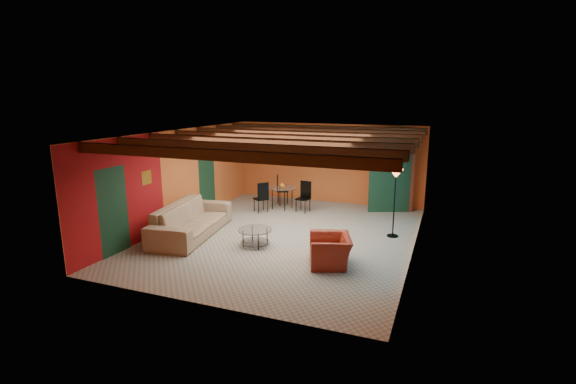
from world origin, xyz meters
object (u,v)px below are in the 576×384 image
at_px(armchair, 330,250).
at_px(coffee_table, 255,237).
at_px(dining_table, 282,194).
at_px(potted_plant, 394,134).
at_px(floor_lamp, 394,203).
at_px(vase, 282,176).
at_px(armoire, 391,176).
at_px(sofa, 192,220).

distance_m(armchair, coffee_table, 2.09).
xyz_separation_m(dining_table, potted_plant, (3.30, 1.18, 1.95)).
bearing_deg(floor_lamp, dining_table, 157.83).
xyz_separation_m(armchair, coffee_table, (-2.04, 0.46, -0.11)).
height_order(armchair, dining_table, dining_table).
relative_size(coffee_table, vase, 4.85).
distance_m(armchair, armoire, 5.21).
distance_m(armoire, vase, 3.51).
bearing_deg(coffee_table, vase, 101.15).
distance_m(sofa, potted_plant, 6.72).
bearing_deg(floor_lamp, potted_plant, 99.44).
height_order(coffee_table, vase, vase).
relative_size(armoire, vase, 12.66).
bearing_deg(vase, sofa, -110.05).
relative_size(coffee_table, potted_plant, 1.94).
relative_size(floor_lamp, potted_plant, 4.11).
bearing_deg(potted_plant, sofa, -134.96).
relative_size(armchair, floor_lamp, 0.55).
bearing_deg(floor_lamp, coffee_table, -147.49).
bearing_deg(floor_lamp, armchair, -113.15).
height_order(dining_table, vase, vase).
relative_size(sofa, coffee_table, 3.46).
distance_m(sofa, dining_table, 3.58).
distance_m(sofa, armchair, 3.99).
xyz_separation_m(floor_lamp, potted_plant, (-0.45, 2.71, 1.54)).
relative_size(armchair, vase, 5.67).
height_order(dining_table, armoire, armoire).
bearing_deg(dining_table, armchair, -55.36).
xyz_separation_m(sofa, vase, (1.23, 3.36, 0.64)).
bearing_deg(sofa, floor_lamp, -78.45).
distance_m(coffee_table, vase, 3.65).
distance_m(potted_plant, vase, 3.77).
distance_m(armchair, vase, 4.85).
bearing_deg(dining_table, floor_lamp, -22.17).
distance_m(coffee_table, potted_plant, 5.79).
distance_m(floor_lamp, potted_plant, 3.15).
bearing_deg(armchair, dining_table, -165.41).
bearing_deg(potted_plant, armoire, 0.00).
relative_size(coffee_table, armoire, 0.38).
distance_m(coffee_table, armoire, 5.42).
height_order(sofa, dining_table, dining_table).
xyz_separation_m(coffee_table, armoire, (2.62, 4.66, 0.89)).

